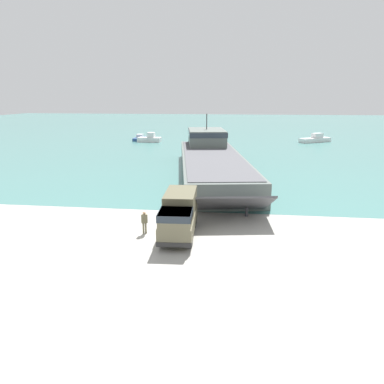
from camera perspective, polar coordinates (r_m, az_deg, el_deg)
ground_plane at (r=28.70m, az=-4.81°, el=-6.20°), size 240.00×240.00×0.00m
water_surface at (r=122.41m, az=4.53°, el=9.71°), size 240.00×180.00×0.01m
landing_craft at (r=50.81m, az=2.93°, el=5.06°), size 12.85×36.83×7.38m
military_truck at (r=27.73m, az=-1.98°, el=-3.42°), size 2.71×6.97×3.05m
soldier_on_ramp at (r=28.30m, az=-7.27°, el=-4.38°), size 0.50×0.42×1.75m
moored_boat_a at (r=85.43m, az=-6.44°, el=8.07°), size 5.14×2.51×2.11m
moored_boat_b at (r=88.79m, az=18.30°, el=7.65°), size 7.59×5.89×1.98m
moored_boat_c at (r=89.17m, az=-7.97°, el=8.13°), size 2.11×5.65×1.36m
mooring_bollard at (r=32.57m, az=8.31°, el=-2.94°), size 0.29×0.29×0.82m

